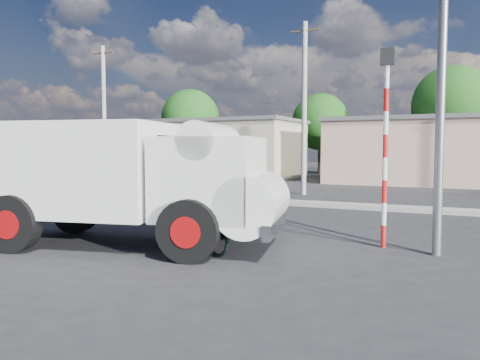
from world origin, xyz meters
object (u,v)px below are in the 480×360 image
at_px(cyclist, 196,207).
at_px(truck, 132,178).
at_px(bicycle, 196,227).
at_px(traffic_pole, 386,130).
at_px(streetlight, 435,10).

bearing_deg(cyclist, truck, 113.08).
height_order(bicycle, traffic_pole, traffic_pole).
xyz_separation_m(truck, traffic_pole, (5.14, 2.23, 1.06)).
distance_m(traffic_pole, streetlight, 2.56).
height_order(bicycle, streetlight, streetlight).
height_order(cyclist, traffic_pole, traffic_pole).
height_order(truck, cyclist, truck).
bearing_deg(cyclist, streetlight, -47.69).
relative_size(cyclist, streetlight, 0.21).
bearing_deg(traffic_pole, truck, -156.52).
bearing_deg(streetlight, cyclist, -157.61).
xyz_separation_m(cyclist, traffic_pole, (3.54, 2.14, 1.64)).
bearing_deg(truck, cyclist, -9.36).
distance_m(truck, traffic_pole, 5.70).
xyz_separation_m(truck, bicycle, (1.60, 0.09, -1.00)).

